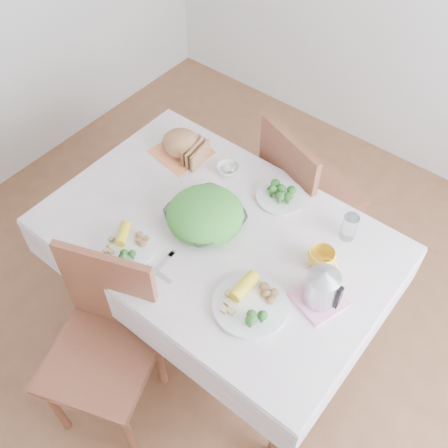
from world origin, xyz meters
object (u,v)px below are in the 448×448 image
Objects in this scene: dining_table at (218,282)px; dinner_plate_right at (250,305)px; chair_near at (100,361)px; salad_bowl at (205,219)px; yellow_mug at (321,259)px; electric_kettle at (323,283)px; dinner_plate_left at (127,248)px; chair_far at (311,195)px.

dinner_plate_right is at bearing -31.74° from dining_table.
salad_bowl is (0.03, 0.68, 0.34)m from chair_near.
electric_kettle is (0.09, -0.15, 0.07)m from yellow_mug.
salad_bowl reaches higher than dinner_plate_left.
salad_bowl reaches higher than dinner_plate_right.
dining_table is 0.68m from chair_near.
electric_kettle is (0.63, 0.66, 0.42)m from chair_near.
dinner_plate_left is 0.82× the size of dinner_plate_right.
dinner_plate_left is at bearing -128.29° from dining_table.
chair_near reaches higher than dining_table.
chair_near is at bearing -92.41° from salad_bowl.
yellow_mug is (0.68, 0.44, 0.04)m from dinner_plate_left.
chair_near is 1.01× the size of chair_far.
salad_bowl is 1.07× the size of dinner_plate_right.
salad_bowl reaches higher than dining_table.
chair_near reaches higher than chair_far.
electric_kettle is at bearing -59.23° from yellow_mug.
dinner_plate_left is at bearing 91.07° from chair_near.
yellow_mug is at bearing 141.05° from chair_far.
yellow_mug is (0.51, 0.13, 0.01)m from salad_bowl.
chair_near is 1.03m from yellow_mug.
electric_kettle is at bearing 20.93° from dinner_plate_left.
chair_far reaches higher than dining_table.
chair_far is at bearing 122.42° from yellow_mug.
chair_far is at bearing 134.90° from electric_kettle.
chair_near is 8.19× the size of yellow_mug.
chair_far is 3.93× the size of dinner_plate_left.
electric_kettle reaches higher than chair_far.
dining_table is at bearing -163.40° from yellow_mug.
chair_far is at bearing 105.71° from dinner_plate_right.
dinner_plate_left is (-0.17, -0.31, -0.03)m from salad_bowl.
yellow_mug reaches higher than salad_bowl.
dinner_plate_left is 1.35× the size of electric_kettle.
chair_far is 8.13× the size of yellow_mug.
dinner_plate_right is 0.29m from electric_kettle.
yellow_mug reaches higher than dinner_plate_right.
dinner_plate_left is 0.83m from electric_kettle.
dinner_plate_left is at bearing -169.99° from dinner_plate_right.
electric_kettle is (0.53, -0.01, 0.51)m from dining_table.
dining_table is at bearing 148.26° from dinner_plate_right.
chair_far is 3.22× the size of dinner_plate_right.
salad_bowl is at bearing 67.18° from chair_near.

